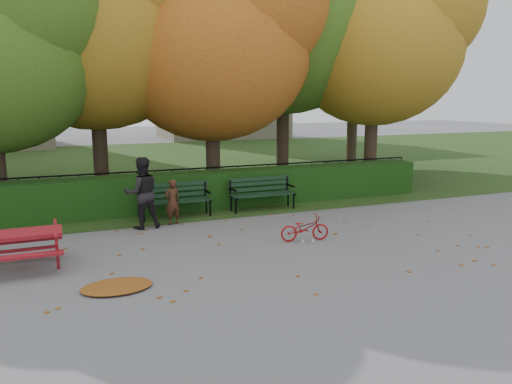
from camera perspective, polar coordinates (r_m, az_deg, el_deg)
name	(u,v)px	position (r m, az deg, el deg)	size (l,w,h in m)	color
ground	(282,252)	(10.05, 2.97, -6.84)	(90.00, 90.00, 0.00)	slate
grass_strip	(152,165)	(23.23, -11.76, 3.06)	(90.00, 90.00, 0.00)	#203412
building_right	(222,57)	(38.72, -3.93, 15.15)	(9.00, 6.00, 12.00)	#BAAF91
hedge	(214,189)	(14.02, -4.79, 0.31)	(13.00, 0.90, 1.00)	black
iron_fence	(206,184)	(14.77, -5.71, 0.97)	(14.00, 0.04, 1.02)	black
tree_b	(106,13)	(15.68, -16.76, 19.02)	(6.72, 6.40, 8.79)	#302419
tree_c	(224,36)	(15.54, -3.65, 17.36)	(6.30, 6.00, 8.00)	#302419
tree_d	(297,9)	(18.02, 4.76, 20.15)	(7.14, 6.80, 9.58)	#302419
tree_e	(387,35)	(18.02, 14.79, 16.96)	(6.09, 5.80, 8.16)	#302419
tree_g	(365,41)	(22.34, 12.36, 16.54)	(6.30, 6.00, 8.55)	#302419
bench_left	(175,197)	(12.93, -9.24, -0.60)	(1.80, 0.57, 0.88)	black
bench_right	(261,191)	(13.64, 0.63, 0.14)	(1.80, 0.57, 0.88)	black
picnic_table	(14,241)	(9.86, -25.90, -5.08)	(1.61, 1.30, 0.78)	maroon
leaf_pile	(117,286)	(8.49, -15.62, -10.34)	(1.14, 0.79, 0.08)	brown
leaf_scatter	(276,247)	(10.31, 2.26, -6.34)	(9.00, 5.70, 0.01)	brown
child	(172,202)	(12.18, -9.54, -1.14)	(0.40, 0.27, 1.11)	#3C2013
adult	(142,193)	(11.92, -12.90, -0.11)	(0.82, 0.64, 1.69)	black
bicycle	(305,228)	(10.76, 5.59, -4.13)	(0.37, 1.06, 0.56)	maroon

